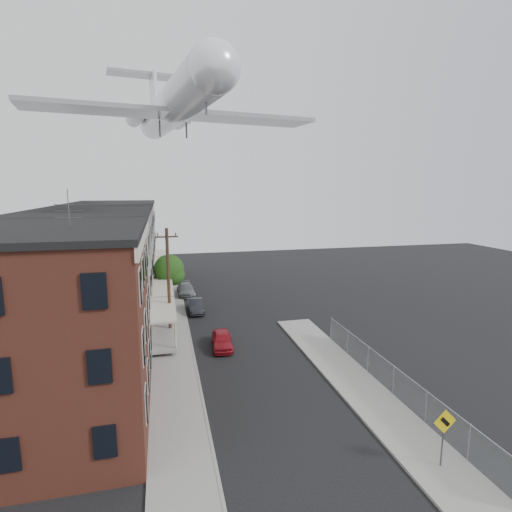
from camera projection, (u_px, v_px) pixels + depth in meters
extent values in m
plane|color=black|center=(313.00, 473.00, 17.29)|extent=(120.00, 120.00, 0.00)
cube|color=gray|center=(170.00, 313.00, 39.04)|extent=(3.00, 62.00, 0.12)
cube|color=gray|center=(361.00, 389.00, 24.29)|extent=(3.00, 26.00, 0.12)
cube|color=gray|center=(185.00, 312.00, 39.37)|extent=(0.15, 62.00, 0.14)
cube|color=gray|center=(339.00, 392.00, 23.95)|extent=(0.15, 26.00, 0.14)
cube|color=#3D1713|center=(45.00, 330.00, 20.43)|extent=(10.00, 12.00, 10.00)
cube|color=black|center=(35.00, 230.00, 19.55)|extent=(10.30, 12.30, 0.30)
cube|color=beige|center=(143.00, 236.00, 20.78)|extent=(0.16, 12.20, 0.60)
cylinder|color=#515156|center=(69.00, 211.00, 17.91)|extent=(0.04, 0.04, 2.00)
cube|color=slate|center=(80.00, 286.00, 29.53)|extent=(10.00, 7.00, 10.00)
cube|color=black|center=(75.00, 216.00, 28.66)|extent=(10.25, 7.00, 0.30)
cube|color=gray|center=(164.00, 336.00, 31.63)|extent=(1.80, 6.40, 0.25)
cube|color=beige|center=(163.00, 310.00, 31.26)|extent=(1.90, 6.50, 0.15)
cube|color=slate|center=(95.00, 268.00, 36.25)|extent=(10.00, 7.00, 10.00)
cube|color=black|center=(91.00, 211.00, 35.37)|extent=(10.25, 7.00, 0.30)
cube|color=gray|center=(164.00, 310.00, 38.35)|extent=(1.80, 6.40, 0.25)
cube|color=beige|center=(163.00, 288.00, 37.97)|extent=(1.90, 6.50, 0.15)
cube|color=slate|center=(105.00, 255.00, 42.96)|extent=(10.00, 7.00, 10.00)
cube|color=black|center=(102.00, 207.00, 42.08)|extent=(10.25, 7.00, 0.30)
cube|color=gray|center=(163.00, 292.00, 45.06)|extent=(1.80, 6.40, 0.25)
cube|color=beige|center=(162.00, 273.00, 44.68)|extent=(1.90, 6.50, 0.15)
cube|color=slate|center=(113.00, 246.00, 49.67)|extent=(10.00, 7.00, 10.00)
cube|color=black|center=(110.00, 204.00, 48.79)|extent=(10.25, 7.00, 0.30)
cube|color=gray|center=(163.00, 278.00, 51.77)|extent=(1.80, 6.40, 0.25)
cube|color=beige|center=(162.00, 262.00, 51.39)|extent=(1.90, 6.50, 0.15)
cube|color=slate|center=(118.00, 239.00, 56.38)|extent=(10.00, 7.00, 10.00)
cube|color=black|center=(116.00, 202.00, 55.50)|extent=(10.25, 7.00, 0.30)
cube|color=gray|center=(162.00, 268.00, 58.48)|extent=(1.80, 6.40, 0.25)
cube|color=beige|center=(162.00, 253.00, 58.11)|extent=(1.90, 6.50, 0.15)
cylinder|color=gray|center=(469.00, 444.00, 17.76)|extent=(0.06, 0.06, 1.90)
cylinder|color=gray|center=(426.00, 408.00, 20.64)|extent=(0.06, 0.06, 1.90)
cylinder|color=gray|center=(394.00, 381.00, 23.52)|extent=(0.06, 0.06, 1.90)
cylinder|color=gray|center=(368.00, 360.00, 26.39)|extent=(0.06, 0.06, 1.90)
cylinder|color=gray|center=(348.00, 343.00, 29.27)|extent=(0.06, 0.06, 1.90)
cylinder|color=gray|center=(331.00, 329.00, 32.15)|extent=(0.06, 0.06, 1.90)
cube|color=gray|center=(394.00, 366.00, 23.36)|extent=(0.04, 18.00, 0.04)
cube|color=gray|center=(394.00, 381.00, 23.52)|extent=(0.02, 18.00, 1.80)
cylinder|color=#515156|center=(443.00, 441.00, 17.39)|extent=(0.07, 0.07, 2.60)
cube|color=yellow|center=(445.00, 422.00, 17.18)|extent=(1.10, 0.03, 1.10)
cube|color=black|center=(445.00, 422.00, 17.17)|extent=(0.52, 0.02, 0.52)
cylinder|color=black|center=(169.00, 283.00, 32.51)|extent=(0.26, 0.26, 9.00)
cube|color=black|center=(167.00, 237.00, 31.86)|extent=(1.80, 0.12, 0.12)
cylinder|color=black|center=(158.00, 235.00, 31.67)|extent=(0.08, 0.08, 0.25)
cylinder|color=black|center=(176.00, 234.00, 31.99)|extent=(0.08, 0.08, 0.25)
cylinder|color=black|center=(170.00, 291.00, 42.71)|extent=(0.24, 0.24, 2.40)
sphere|color=#153A0F|center=(169.00, 269.00, 42.30)|extent=(3.20, 3.20, 3.20)
sphere|color=#153A0F|center=(174.00, 275.00, 42.22)|extent=(2.24, 2.24, 2.24)
imported|color=maroon|center=(222.00, 340.00, 30.61)|extent=(1.83, 3.89, 1.29)
imported|color=black|center=(196.00, 306.00, 39.41)|extent=(1.40, 3.92, 1.29)
imported|color=slate|center=(186.00, 290.00, 45.64)|extent=(2.00, 4.59, 1.31)
cylinder|color=white|center=(175.00, 105.00, 36.88)|extent=(7.45, 25.79, 3.41)
sphere|color=white|center=(214.00, 67.00, 25.25)|extent=(3.41, 3.41, 3.41)
cone|color=white|center=(154.00, 125.00, 48.52)|extent=(3.88, 3.70, 3.41)
cube|color=#939399|center=(179.00, 114.00, 35.61)|extent=(25.96, 8.50, 0.37)
cylinder|color=#939399|center=(135.00, 117.00, 44.12)|extent=(2.36, 4.48, 1.70)
cylinder|color=#939399|center=(181.00, 120.00, 46.06)|extent=(2.36, 4.48, 1.70)
cube|color=white|center=(154.00, 98.00, 47.53)|extent=(0.91, 4.04, 5.97)
cube|color=#939399|center=(151.00, 76.00, 48.02)|extent=(10.43, 4.35, 0.27)
cylinder|color=#515156|center=(206.00, 106.00, 27.51)|extent=(0.17, 0.17, 1.28)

